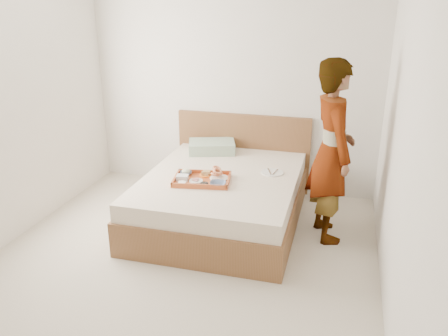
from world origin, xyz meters
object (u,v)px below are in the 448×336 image
(bed, at_px, (222,198))
(person, at_px, (332,152))
(dinner_plate, at_px, (272,173))
(tray, at_px, (202,179))

(bed, relative_size, person, 1.13)
(dinner_plate, xyz_separation_m, person, (0.60, -0.21, 0.35))
(dinner_plate, distance_m, person, 0.72)
(person, bearing_deg, dinner_plate, 50.58)
(person, bearing_deg, bed, 69.34)
(dinner_plate, bearing_deg, person, -19.56)
(bed, bearing_deg, tray, -123.15)
(person, bearing_deg, tray, 79.67)
(bed, height_order, dinner_plate, dinner_plate)
(bed, xyz_separation_m, dinner_plate, (0.50, 0.20, 0.27))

